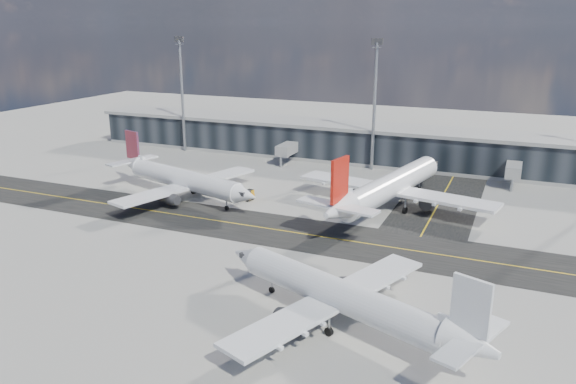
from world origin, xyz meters
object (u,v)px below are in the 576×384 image
(airliner_af, at_px, (183,179))
(service_van, at_px, (482,204))
(baggage_tug, at_px, (247,195))
(airliner_near, at_px, (343,297))
(airliner_redtail, at_px, (390,187))

(airliner_af, distance_m, service_van, 55.51)
(baggage_tug, bearing_deg, airliner_near, 52.05)
(airliner_near, xyz_separation_m, service_van, (10.63, 49.37, -2.84))
(service_van, bearing_deg, airliner_near, -110.14)
(service_van, bearing_deg, baggage_tug, -170.85)
(airliner_af, bearing_deg, airliner_near, 68.46)
(airliner_redtail, xyz_separation_m, airliner_near, (4.60, -41.59, -0.80))
(airliner_af, xyz_separation_m, airliner_near, (42.40, -33.27, -0.18))
(airliner_af, xyz_separation_m, service_van, (53.04, 16.10, -3.02))
(baggage_tug, xyz_separation_m, service_van, (41.25, 12.71, -0.42))
(airliner_af, xyz_separation_m, airliner_redtail, (37.81, 8.32, 0.62))
(airliner_af, relative_size, service_van, 8.00)
(airliner_af, xyz_separation_m, baggage_tug, (11.79, 3.38, -2.60))
(airliner_redtail, height_order, service_van, airliner_redtail)
(airliner_near, bearing_deg, baggage_tug, 60.99)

